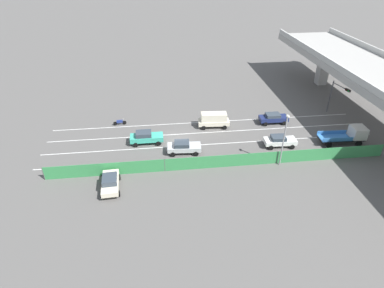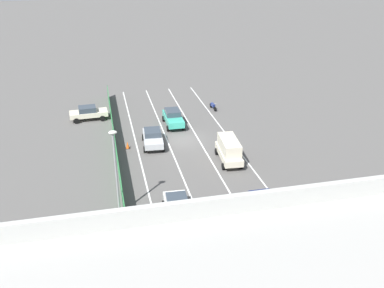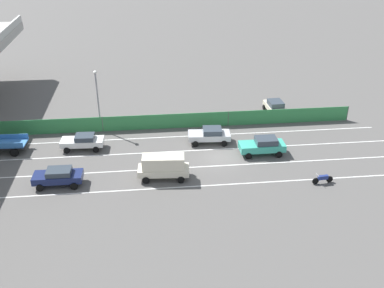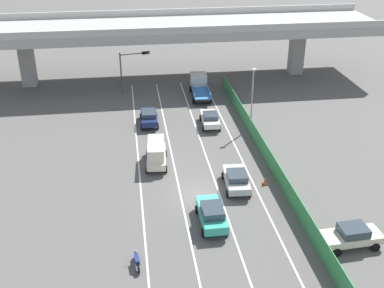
{
  "view_description": "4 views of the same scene",
  "coord_description": "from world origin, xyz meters",
  "px_view_note": "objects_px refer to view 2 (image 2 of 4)",
  "views": [
    {
      "loc": [
        38.18,
        -2.7,
        22.82
      ],
      "look_at": [
        2.74,
        1.59,
        0.91
      ],
      "focal_mm": 29.99,
      "sensor_mm": 36.0,
      "label": 1
    },
    {
      "loc": [
        7.82,
        38.22,
        17.81
      ],
      "look_at": [
        0.36,
        5.7,
        2.23
      ],
      "focal_mm": 38.44,
      "sensor_mm": 36.0,
      "label": 2
    },
    {
      "loc": [
        -36.96,
        6.59,
        21.25
      ],
      "look_at": [
        -0.9,
        2.74,
        2.09
      ],
      "focal_mm": 41.23,
      "sensor_mm": 36.0,
      "label": 3
    },
    {
      "loc": [
        -5.4,
        -34.0,
        22.03
      ],
      "look_at": [
        0.26,
        6.51,
        1.38
      ],
      "focal_mm": 45.3,
      "sensor_mm": 36.0,
      "label": 4
    }
  ],
  "objects_px": {
    "car_sedan_navy": "(269,206)",
    "car_sedan_silver": "(153,137)",
    "car_taxi_teal": "(173,117)",
    "traffic_cone": "(128,145)",
    "car_van_cream": "(229,149)",
    "car_sedan_white": "(178,207)",
    "motorcycle": "(213,106)",
    "traffic_light": "(383,268)",
    "parked_sedan_cream": "(88,112)",
    "street_lamp": "(116,165)"
  },
  "relations": [
    {
      "from": "car_taxi_teal",
      "to": "traffic_cone",
      "type": "bearing_deg",
      "value": 41.93
    },
    {
      "from": "car_van_cream",
      "to": "car_sedan_white",
      "type": "relative_size",
      "value": 1.08
    },
    {
      "from": "motorcycle",
      "to": "traffic_light",
      "type": "height_order",
      "value": "traffic_light"
    },
    {
      "from": "motorcycle",
      "to": "traffic_cone",
      "type": "height_order",
      "value": "motorcycle"
    },
    {
      "from": "car_taxi_teal",
      "to": "street_lamp",
      "type": "xyz_separation_m",
      "value": [
        7.12,
        16.29,
        3.2
      ]
    },
    {
      "from": "parked_sedan_cream",
      "to": "traffic_cone",
      "type": "bearing_deg",
      "value": 112.97
    },
    {
      "from": "car_van_cream",
      "to": "car_taxi_teal",
      "type": "bearing_deg",
      "value": -70.85
    },
    {
      "from": "car_van_cream",
      "to": "car_sedan_white",
      "type": "bearing_deg",
      "value": 50.58
    },
    {
      "from": "car_taxi_teal",
      "to": "car_sedan_white",
      "type": "distance_m",
      "value": 17.96
    },
    {
      "from": "car_van_cream",
      "to": "car_sedan_silver",
      "type": "xyz_separation_m",
      "value": [
        6.43,
        -5.1,
        -0.37
      ]
    },
    {
      "from": "traffic_cone",
      "to": "car_van_cream",
      "type": "bearing_deg",
      "value": 151.31
    },
    {
      "from": "car_van_cream",
      "to": "motorcycle",
      "type": "distance_m",
      "value": 14.11
    },
    {
      "from": "car_taxi_teal",
      "to": "parked_sedan_cream",
      "type": "bearing_deg",
      "value": -22.62
    },
    {
      "from": "car_sedan_navy",
      "to": "traffic_light",
      "type": "distance_m",
      "value": 10.81
    },
    {
      "from": "car_van_cream",
      "to": "car_sedan_white",
      "type": "distance_m",
      "value": 10.09
    },
    {
      "from": "car_sedan_white",
      "to": "motorcycle",
      "type": "relative_size",
      "value": 2.2
    },
    {
      "from": "car_taxi_teal",
      "to": "car_sedan_white",
      "type": "height_order",
      "value": "car_taxi_teal"
    },
    {
      "from": "car_taxi_teal",
      "to": "traffic_cone",
      "type": "distance_m",
      "value": 7.5
    },
    {
      "from": "car_taxi_teal",
      "to": "street_lamp",
      "type": "bearing_deg",
      "value": 66.4
    },
    {
      "from": "parked_sedan_cream",
      "to": "traffic_cone",
      "type": "distance_m",
      "value": 9.66
    },
    {
      "from": "car_sedan_white",
      "to": "parked_sedan_cream",
      "type": "relative_size",
      "value": 0.97
    },
    {
      "from": "motorcycle",
      "to": "car_van_cream",
      "type": "bearing_deg",
      "value": 80.47
    },
    {
      "from": "car_sedan_silver",
      "to": "car_van_cream",
      "type": "bearing_deg",
      "value": 141.58
    },
    {
      "from": "motorcycle",
      "to": "parked_sedan_cream",
      "type": "distance_m",
      "value": 15.12
    },
    {
      "from": "car_sedan_silver",
      "to": "parked_sedan_cream",
      "type": "height_order",
      "value": "parked_sedan_cream"
    },
    {
      "from": "car_sedan_navy",
      "to": "traffic_cone",
      "type": "height_order",
      "value": "car_sedan_navy"
    },
    {
      "from": "car_sedan_navy",
      "to": "car_taxi_teal",
      "type": "bearing_deg",
      "value": -79.36
    },
    {
      "from": "car_sedan_silver",
      "to": "traffic_cone",
      "type": "relative_size",
      "value": 5.96
    },
    {
      "from": "traffic_cone",
      "to": "car_taxi_teal",
      "type": "bearing_deg",
      "value": -138.07
    },
    {
      "from": "parked_sedan_cream",
      "to": "car_van_cream",
      "type": "bearing_deg",
      "value": 132.76
    },
    {
      "from": "car_van_cream",
      "to": "car_sedan_white",
      "type": "height_order",
      "value": "car_van_cream"
    },
    {
      "from": "car_sedan_navy",
      "to": "car_taxi_teal",
      "type": "xyz_separation_m",
      "value": [
        3.59,
        -19.1,
        0.06
      ]
    },
    {
      "from": "car_taxi_teal",
      "to": "traffic_light",
      "type": "height_order",
      "value": "traffic_light"
    },
    {
      "from": "car_van_cream",
      "to": "traffic_cone",
      "type": "bearing_deg",
      "value": -28.69
    },
    {
      "from": "car_sedan_white",
      "to": "traffic_light",
      "type": "bearing_deg",
      "value": 124.42
    },
    {
      "from": "car_sedan_navy",
      "to": "car_sedan_silver",
      "type": "height_order",
      "value": "car_sedan_silver"
    },
    {
      "from": "car_taxi_teal",
      "to": "car_sedan_silver",
      "type": "xyz_separation_m",
      "value": [
        2.98,
        4.83,
        -0.06
      ]
    },
    {
      "from": "car_van_cream",
      "to": "car_sedan_navy",
      "type": "distance_m",
      "value": 9.18
    },
    {
      "from": "traffic_light",
      "to": "street_lamp",
      "type": "xyz_separation_m",
      "value": [
        12.18,
        -13.13,
        0.38
      ]
    },
    {
      "from": "car_van_cream",
      "to": "car_sedan_silver",
      "type": "height_order",
      "value": "car_van_cream"
    },
    {
      "from": "car_van_cream",
      "to": "street_lamp",
      "type": "xyz_separation_m",
      "value": [
        10.56,
        6.36,
        2.89
      ]
    },
    {
      "from": "car_van_cream",
      "to": "traffic_cone",
      "type": "height_order",
      "value": "car_van_cream"
    },
    {
      "from": "car_sedan_navy",
      "to": "parked_sedan_cream",
      "type": "bearing_deg",
      "value": -60.67
    },
    {
      "from": "car_van_cream",
      "to": "car_taxi_teal",
      "type": "xyz_separation_m",
      "value": [
        3.45,
        -9.93,
        -0.31
      ]
    },
    {
      "from": "car_sedan_navy",
      "to": "street_lamp",
      "type": "bearing_deg",
      "value": -14.72
    },
    {
      "from": "motorcycle",
      "to": "street_lamp",
      "type": "relative_size",
      "value": 0.29
    },
    {
      "from": "car_van_cream",
      "to": "car_sedan_navy",
      "type": "relative_size",
      "value": 1.1
    },
    {
      "from": "car_taxi_teal",
      "to": "traffic_cone",
      "type": "relative_size",
      "value": 5.99
    },
    {
      "from": "car_sedan_navy",
      "to": "car_sedan_silver",
      "type": "bearing_deg",
      "value": -65.28
    },
    {
      "from": "motorcycle",
      "to": "traffic_cone",
      "type": "bearing_deg",
      "value": 38.3
    }
  ]
}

